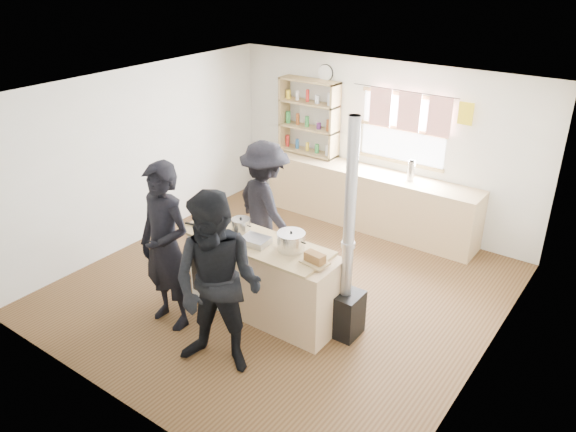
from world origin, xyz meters
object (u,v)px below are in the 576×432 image
object	(u,v)px
skillet_greens	(209,227)
stockpot_stove	(241,225)
cooking_island	(265,279)
person_near_left	(165,247)
thermos	(411,171)
flue_heater	(346,284)
roast_tray	(255,240)
person_far	(265,207)
stockpot_counter	(291,241)
bread_board	(315,259)
person_near_right	(218,285)

from	to	relation	value
skillet_greens	stockpot_stove	xyz separation A→B (m)	(0.33, 0.19, 0.05)
cooking_island	person_near_left	world-z (taller)	person_near_left
thermos	flue_heater	size ratio (longest dim) A/B	0.12
roast_tray	stockpot_stove	bearing A→B (deg)	156.14
flue_heater	person_near_left	xyz separation A→B (m)	(-1.73, -0.96, 0.32)
person_far	flue_heater	bearing A→B (deg)	179.12
thermos	stockpot_counter	distance (m)	2.71
stockpot_counter	person_near_left	world-z (taller)	person_near_left
thermos	stockpot_stove	size ratio (longest dim) A/B	1.37
stockpot_counter	flue_heater	size ratio (longest dim) A/B	0.13
stockpot_counter	flue_heater	world-z (taller)	flue_heater
thermos	bread_board	size ratio (longest dim) A/B	0.99
cooking_island	person_near_left	size ratio (longest dim) A/B	1.02
person_near_right	person_near_left	bearing A→B (deg)	149.96
stockpot_counter	bread_board	world-z (taller)	stockpot_counter
cooking_island	roast_tray	world-z (taller)	roast_tray
bread_board	person_near_left	xyz separation A→B (m)	(-1.48, -0.71, -0.01)
flue_heater	skillet_greens	bearing A→B (deg)	-169.44
skillet_greens	stockpot_stove	bearing A→B (deg)	29.69
roast_tray	person_near_right	xyz separation A→B (m)	(0.28, -0.93, -0.01)
roast_tray	bread_board	bearing A→B (deg)	1.78
flue_heater	person_far	xyz separation A→B (m)	(-1.62, 0.67, 0.23)
cooking_island	stockpot_stove	xyz separation A→B (m)	(-0.40, 0.09, 0.54)
bread_board	person_near_right	bearing A→B (deg)	-117.68
skillet_greens	flue_heater	bearing A→B (deg)	10.56
roast_tray	stockpot_counter	xyz separation A→B (m)	(0.40, 0.12, 0.06)
stockpot_counter	person_near_left	size ratio (longest dim) A/B	0.16
flue_heater	bread_board	bearing A→B (deg)	-135.40
bread_board	thermos	bearing A→B (deg)	94.21
roast_tray	stockpot_counter	bearing A→B (deg)	16.59
flue_heater	person_near_right	bearing A→B (deg)	-122.02
roast_tray	stockpot_counter	distance (m)	0.43
bread_board	person_near_right	distance (m)	1.07
flue_heater	person_near_right	world-z (taller)	flue_heater
skillet_greens	stockpot_counter	bearing A→B (deg)	8.76
stockpot_counter	flue_heater	xyz separation A→B (m)	(0.62, 0.15, -0.39)
flue_heater	cooking_island	bearing A→B (deg)	-167.40
cooking_island	person_near_right	xyz separation A→B (m)	(0.20, -0.98, 0.50)
thermos	person_near_right	world-z (taller)	person_near_right
roast_tray	person_near_left	xyz separation A→B (m)	(-0.70, -0.69, -0.00)
cooking_island	stockpot_counter	world-z (taller)	stockpot_counter
cooking_island	person_near_right	bearing A→B (deg)	-78.25
skillet_greens	bread_board	xyz separation A→B (m)	(1.44, 0.07, 0.02)
person_near_left	person_far	distance (m)	1.64
stockpot_stove	thermos	bearing A→B (deg)	71.47
flue_heater	person_far	distance (m)	1.77
person_near_left	bread_board	bearing A→B (deg)	27.82
roast_tray	person_far	world-z (taller)	person_far
thermos	person_near_right	xyz separation A→B (m)	(-0.29, -3.75, -0.09)
bread_board	person_near_left	distance (m)	1.64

